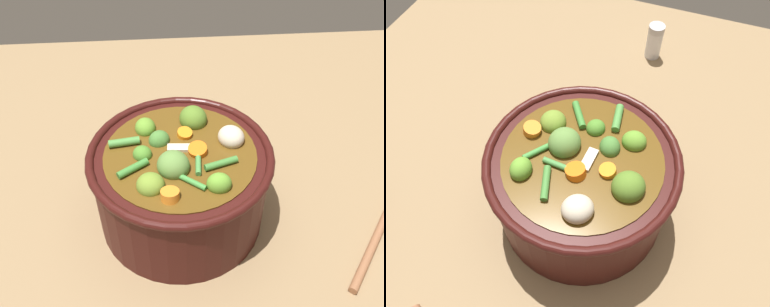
% 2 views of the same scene
% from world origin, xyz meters
% --- Properties ---
extents(ground_plane, '(1.10, 1.10, 0.00)m').
position_xyz_m(ground_plane, '(0.00, 0.00, 0.00)').
color(ground_plane, '#8C704C').
extents(cooking_pot, '(0.25, 0.25, 0.15)m').
position_xyz_m(cooking_pot, '(0.00, 0.00, 0.07)').
color(cooking_pot, '#38110F').
rests_on(cooking_pot, ground_plane).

